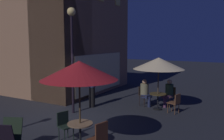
{
  "coord_description": "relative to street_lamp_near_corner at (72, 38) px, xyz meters",
  "views": [
    {
      "loc": [
        -6.85,
        -5.97,
        3.01
      ],
      "look_at": [
        2.66,
        -0.73,
        1.69
      ],
      "focal_mm": 38.11,
      "sensor_mm": 36.0,
      "label": 1
    }
  ],
  "objects": [
    {
      "name": "patio_umbrella_1",
      "position": [
        2.2,
        -2.97,
        -1.08
      ],
      "size": [
        2.21,
        2.21,
        2.31
      ],
      "color": "black",
      "rests_on": "ground"
    },
    {
      "name": "street_lamp_near_corner",
      "position": [
        0.0,
        0.0,
        0.0
      ],
      "size": [
        0.35,
        0.35,
        4.37
      ],
      "color": "black",
      "rests_on": "ground"
    },
    {
      "name": "patron_seated_0",
      "position": [
        2.87,
        -3.26,
        -2.41
      ],
      "size": [
        0.55,
        0.47,
        1.27
      ],
      "rotation": [
        0.0,
        0.0,
        2.73
      ],
      "color": "#64395B",
      "rests_on": "ground"
    },
    {
      "name": "cafe_chair_2",
      "position": [
        1.97,
        -3.8,
        -2.62
      ],
      "size": [
        0.51,
        0.51,
        0.84
      ],
      "rotation": [
        0.0,
        0.0,
        1.31
      ],
      "color": "brown",
      "rests_on": "ground"
    },
    {
      "name": "patron_standing_2",
      "position": [
        1.13,
        -0.2,
        -2.27
      ],
      "size": [
        0.33,
        0.33,
        1.69
      ],
      "rotation": [
        0.0,
        0.0,
        2.25
      ],
      "color": "black",
      "rests_on": "ground"
    },
    {
      "name": "cafe_table_1",
      "position": [
        2.2,
        -2.97,
        -2.61
      ],
      "size": [
        0.74,
        0.74,
        0.72
      ],
      "color": "black",
      "rests_on": "ground"
    },
    {
      "name": "patron_seated_1",
      "position": [
        2.47,
        -2.27,
        -2.42
      ],
      "size": [
        0.48,
        0.56,
        1.25
      ],
      "rotation": [
        0.0,
        0.0,
        -1.94
      ],
      "color": "#21284A",
      "rests_on": "ground"
    },
    {
      "name": "cafe_chair_0",
      "position": [
        -2.82,
        -3.05,
        -2.55
      ],
      "size": [
        0.5,
        0.5,
        0.98
      ],
      "rotation": [
        0.0,
        0.0,
        1.29
      ],
      "color": "#5B2F1D",
      "rests_on": "ground"
    },
    {
      "name": "cafe_table_0",
      "position": [
        -2.6,
        -2.29,
        -2.6
      ],
      "size": [
        0.71,
        0.71,
        0.74
      ],
      "color": "black",
      "rests_on": "ground"
    },
    {
      "name": "ground_plane",
      "position": [
        -0.91,
        -0.18,
        -3.13
      ],
      "size": [
        60.0,
        60.0,
        0.0
      ],
      "primitive_type": "plane",
      "color": "#23252B"
    },
    {
      "name": "patio_umbrella_0",
      "position": [
        -2.6,
        -2.29,
        -0.91
      ],
      "size": [
        2.12,
        2.12,
        2.48
      ],
      "color": "black",
      "rests_on": "ground"
    },
    {
      "name": "cafe_building",
      "position": [
        2.75,
        3.7,
        0.8
      ],
      "size": [
        6.67,
        8.36,
        7.87
      ],
      "color": "#9E7051",
      "rests_on": "ground"
    },
    {
      "name": "cafe_chair_1",
      "position": [
        -2.36,
        -1.52,
        -2.6
      ],
      "size": [
        0.49,
        0.49,
        0.88
      ],
      "rotation": [
        0.0,
        0.0,
        -1.87
      ],
      "color": "black",
      "rests_on": "ground"
    },
    {
      "name": "menu_sandwich_board",
      "position": [
        -3.81,
        -0.83,
        -2.66
      ],
      "size": [
        0.82,
        0.77,
        0.92
      ],
      "rotation": [
        0.0,
        0.0,
        0.42
      ],
      "color": "black",
      "rests_on": "ground"
    },
    {
      "name": "cafe_chair_3",
      "position": [
        2.99,
        -3.31,
        -2.57
      ],
      "size": [
        0.54,
        0.54,
        0.91
      ],
      "rotation": [
        0.0,
        0.0,
        2.73
      ],
      "color": "brown",
      "rests_on": "ground"
    },
    {
      "name": "cafe_chair_4",
      "position": [
        2.52,
        -2.15,
        -2.57
      ],
      "size": [
        0.52,
        0.52,
        0.91
      ],
      "rotation": [
        0.0,
        0.0,
        -1.94
      ],
      "color": "black",
      "rests_on": "ground"
    }
  ]
}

